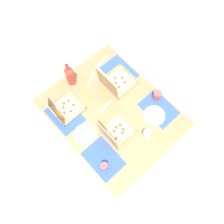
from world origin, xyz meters
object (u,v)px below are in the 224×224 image
pizza_box_corner_left (64,108)px  pizza_box_center (117,82)px  plate_far_right (85,134)px  plate_middle (154,116)px  cup_clear_right (104,166)px  soda_bottle (70,75)px  cup_red (157,95)px  pizza_box_corner_right (116,131)px  cup_dark (147,134)px

pizza_box_corner_left → pizza_box_center: size_ratio=0.97×
plate_far_right → pizza_box_corner_left: bearing=-1.9°
pizza_box_center → plate_middle: 0.51m
pizza_box_center → plate_far_right: size_ratio=1.51×
cup_clear_right → soda_bottle: bearing=-20.5°
pizza_box_corner_left → plate_middle: bearing=-136.3°
soda_bottle → pizza_box_corner_left: bearing=128.1°
plate_middle → cup_red: size_ratio=1.97×
pizza_box_corner_left → pizza_box_corner_right: bearing=-156.8°
plate_middle → plate_far_right: 0.70m
pizza_box_corner_left → plate_far_right: 0.33m
pizza_box_corner_left → plate_far_right: bearing=178.1°
soda_bottle → cup_dark: 0.95m
cup_clear_right → plate_middle: bearing=-86.9°
cup_dark → cup_clear_right: (0.05, 0.49, -0.01)m
pizza_box_corner_left → cup_red: (-0.52, -0.77, 0.01)m
pizza_box_center → plate_middle: size_ratio=1.53×
soda_bottle → cup_red: (-0.72, -0.52, -0.08)m
pizza_box_center → plate_far_right: (-0.19, 0.59, -0.04)m
cup_red → pizza_box_corner_left: bearing=56.3°
pizza_box_corner_right → plate_middle: 0.42m
plate_middle → cup_red: cup_red is taller
plate_far_right → cup_dark: cup_dark is taller
pizza_box_corner_left → plate_far_right: (-0.33, 0.01, -0.04)m
pizza_box_corner_left → pizza_box_center: 0.59m
pizza_box_center → cup_dark: pizza_box_center is taller
pizza_box_corner_right → plate_far_right: (0.19, 0.23, -0.04)m
pizza_box_corner_right → plate_far_right: pizza_box_corner_right is taller
pizza_box_corner_right → cup_dark: pizza_box_corner_right is taller
cup_red → cup_dark: bearing=120.7°
plate_middle → plate_far_right: size_ratio=0.99×
cup_red → cup_dark: same height
cup_red → cup_dark: 0.42m
soda_bottle → cup_clear_right: size_ratio=3.63×
soda_bottle → cup_red: 0.89m
pizza_box_corner_right → cup_dark: (-0.22, -0.20, 0.01)m
pizza_box_corner_right → cup_dark: 0.29m
soda_bottle → plate_far_right: bearing=153.2°
plate_far_right → cup_red: cup_red is taller
pizza_box_corner_left → pizza_box_corner_right: size_ratio=1.06×
plate_middle → soda_bottle: bearing=23.2°
soda_bottle → cup_clear_right: 0.94m
pizza_box_corner_left → pizza_box_corner_right: (-0.51, -0.22, -0.00)m
cup_dark → plate_far_right: bearing=46.7°
pizza_box_center → plate_far_right: pizza_box_center is taller
pizza_box_corner_right → cup_dark: bearing=-137.7°
pizza_box_corner_left → soda_bottle: 0.33m
pizza_box_corner_left → cup_clear_right: bearing=173.8°
pizza_box_corner_right → cup_clear_right: (-0.17, 0.29, -0.00)m
pizza_box_corner_left → pizza_box_corner_right: 0.56m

